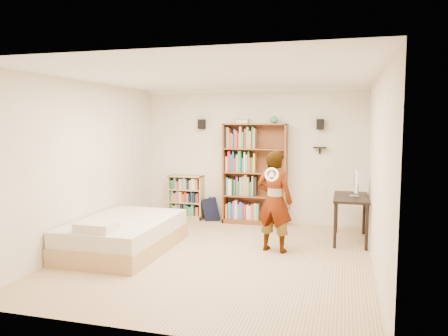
# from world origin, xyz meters

# --- Properties ---
(ground) EXTENTS (4.50, 5.00, 0.01)m
(ground) POSITION_xyz_m (0.00, 0.00, 0.00)
(ground) COLOR tan
(ground) RESTS_ON ground
(room_shell) EXTENTS (4.52, 5.02, 2.71)m
(room_shell) POSITION_xyz_m (0.00, 0.00, 1.76)
(room_shell) COLOR #EDE6CB
(room_shell) RESTS_ON ground
(crown_molding) EXTENTS (4.50, 5.00, 0.06)m
(crown_molding) POSITION_xyz_m (0.00, 0.00, 2.67)
(crown_molding) COLOR white
(crown_molding) RESTS_ON room_shell
(speaker_left) EXTENTS (0.14, 0.12, 0.20)m
(speaker_left) POSITION_xyz_m (-1.05, 2.40, 2.00)
(speaker_left) COLOR black
(speaker_left) RESTS_ON room_shell
(speaker_right) EXTENTS (0.14, 0.12, 0.20)m
(speaker_right) POSITION_xyz_m (1.35, 2.40, 2.00)
(speaker_right) COLOR black
(speaker_right) RESTS_ON room_shell
(wall_shelf) EXTENTS (0.25, 0.16, 0.02)m
(wall_shelf) POSITION_xyz_m (1.35, 2.41, 1.55)
(wall_shelf) COLOR black
(wall_shelf) RESTS_ON room_shell
(tall_bookshelf) EXTENTS (1.27, 0.37, 2.01)m
(tall_bookshelf) POSITION_xyz_m (0.10, 2.31, 1.01)
(tall_bookshelf) COLOR brown
(tall_bookshelf) RESTS_ON ground
(low_bookshelf) EXTENTS (0.74, 0.28, 0.92)m
(low_bookshelf) POSITION_xyz_m (-1.39, 2.36, 0.46)
(low_bookshelf) COLOR tan
(low_bookshelf) RESTS_ON ground
(computer_desk) EXTENTS (0.57, 1.14, 0.78)m
(computer_desk) POSITION_xyz_m (1.94, 1.46, 0.39)
(computer_desk) COLOR black
(computer_desk) RESTS_ON ground
(imac) EXTENTS (0.13, 0.45, 0.44)m
(imac) POSITION_xyz_m (2.00, 1.47, 1.00)
(imac) COLOR white
(imac) RESTS_ON computer_desk
(daybed) EXTENTS (1.38, 2.12, 0.63)m
(daybed) POSITION_xyz_m (-1.54, -0.08, 0.31)
(daybed) COLOR beige
(daybed) RESTS_ON ground
(person) EXTENTS (0.66, 0.51, 1.61)m
(person) POSITION_xyz_m (0.77, 0.51, 0.80)
(person) COLOR black
(person) RESTS_ON ground
(wii_wheel) EXTENTS (0.21, 0.08, 0.22)m
(wii_wheel) POSITION_xyz_m (0.77, 0.21, 1.26)
(wii_wheel) COLOR white
(wii_wheel) RESTS_ON person
(navy_bag) EXTENTS (0.41, 0.33, 0.48)m
(navy_bag) POSITION_xyz_m (-0.84, 2.34, 0.24)
(navy_bag) COLOR black
(navy_bag) RESTS_ON ground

